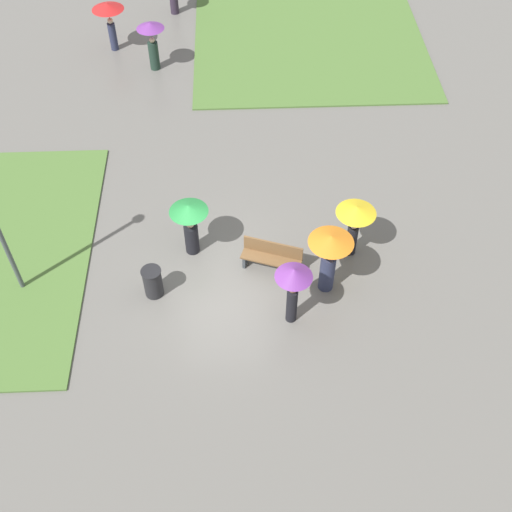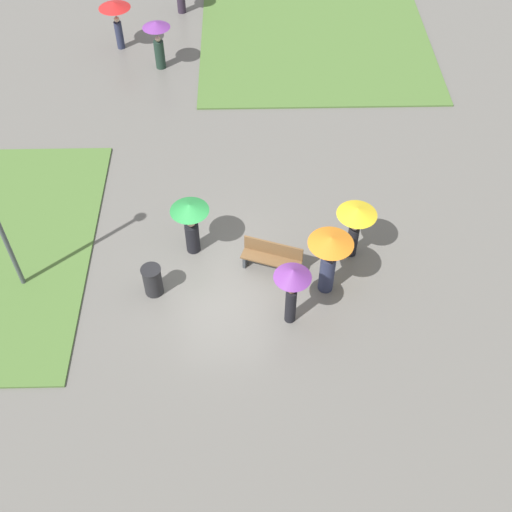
{
  "view_description": "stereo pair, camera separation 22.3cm",
  "coord_description": "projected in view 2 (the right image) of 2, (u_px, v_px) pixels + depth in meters",
  "views": [
    {
      "loc": [
        0.46,
        -11.04,
        13.46
      ],
      "look_at": [
        0.91,
        0.01,
        0.81
      ],
      "focal_mm": 45.0,
      "sensor_mm": 36.0,
      "label": 1
    },
    {
      "loc": [
        0.68,
        -11.05,
        13.46
      ],
      "look_at": [
        0.91,
        0.01,
        0.81
      ],
      "focal_mm": 45.0,
      "sensor_mm": 36.0,
      "label": 2
    }
  ],
  "objects": [
    {
      "name": "trash_bin",
      "position": [
        153.0,
        280.0,
        16.72
      ],
      "size": [
        0.53,
        0.53,
        0.91
      ],
      "color": "#232326",
      "rests_on": "ground_plane"
    },
    {
      "name": "lone_walker_far_path",
      "position": [
        115.0,
        12.0,
        23.88
      ],
      "size": [
        1.19,
        1.19,
        1.86
      ],
      "rotation": [
        0.0,
        0.0,
        1.82
      ],
      "color": "#282D47",
      "rests_on": "ground_plane"
    },
    {
      "name": "lone_walker_near_lawn",
      "position": [
        157.0,
        37.0,
        23.15
      ],
      "size": [
        1.0,
        1.0,
        1.83
      ],
      "rotation": [
        0.0,
        0.0,
        2.96
      ],
      "color": "#1E3328",
      "rests_on": "ground_plane"
    },
    {
      "name": "crowd_person_yellow",
      "position": [
        356.0,
        220.0,
        16.95
      ],
      "size": [
        1.08,
        1.08,
        1.75
      ],
      "rotation": [
        0.0,
        0.0,
        2.01
      ],
      "color": "black",
      "rests_on": "ground_plane"
    },
    {
      "name": "park_bench",
      "position": [
        272.0,
        257.0,
        17.25
      ],
      "size": [
        1.68,
        0.94,
        0.9
      ],
      "rotation": [
        0.0,
        0.0,
        -0.34
      ],
      "color": "brown",
      "rests_on": "ground_plane"
    },
    {
      "name": "crowd_person_green",
      "position": [
        191.0,
        219.0,
        17.15
      ],
      "size": [
        1.05,
        1.05,
        1.75
      ],
      "rotation": [
        0.0,
        0.0,
        3.32
      ],
      "color": "black",
      "rests_on": "ground_plane"
    },
    {
      "name": "crowd_person_orange",
      "position": [
        329.0,
        254.0,
        16.12
      ],
      "size": [
        1.16,
        1.16,
        1.98
      ],
      "rotation": [
        0.0,
        0.0,
        2.73
      ],
      "color": "#282D47",
      "rests_on": "ground_plane"
    },
    {
      "name": "lawn_patch_far",
      "position": [
        316.0,
        47.0,
        24.96
      ],
      "size": [
        8.99,
        7.84,
        0.06
      ],
      "color": "#4C7033",
      "rests_on": "ground_plane"
    },
    {
      "name": "ground_plane",
      "position": [
        223.0,
        276.0,
        17.4
      ],
      "size": [
        90.0,
        90.0,
        0.0
      ],
      "primitive_type": "plane",
      "color": "#66635E"
    },
    {
      "name": "crowd_person_purple",
      "position": [
        292.0,
        283.0,
        15.36
      ],
      "size": [
        0.92,
        0.92,
        1.97
      ],
      "rotation": [
        0.0,
        0.0,
        6.25
      ],
      "color": "black",
      "rests_on": "ground_plane"
    }
  ]
}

